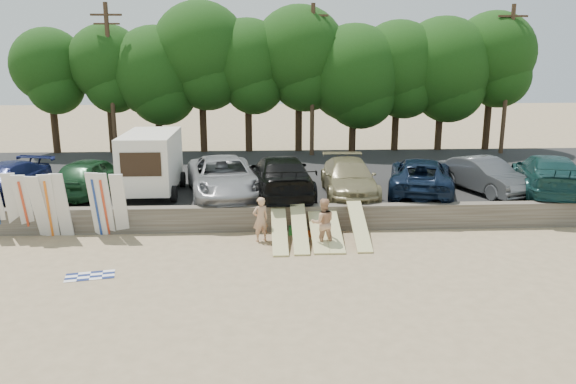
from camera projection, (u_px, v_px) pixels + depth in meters
name	position (u px, v px, depth m)	size (l,w,h in m)	color
ground	(296.00, 256.00, 19.46)	(120.00, 120.00, 0.00)	tan
seawall	(291.00, 218.00, 22.25)	(44.00, 0.50, 1.00)	#6B6356
parking_lot	(283.00, 180.00, 29.55)	(44.00, 14.50, 0.70)	#282828
treeline	(297.00, 63.00, 35.02)	(32.65, 6.50, 9.32)	#382616
utility_poles	(313.00, 77.00, 33.76)	(25.80, 0.26, 9.00)	#473321
box_trailer	(151.00, 160.00, 24.71)	(2.50, 4.38, 2.77)	white
car_0	(2.00, 182.00, 24.04)	(2.14, 5.27, 1.53)	#161D4D
car_1	(91.00, 176.00, 24.82)	(2.02, 5.02, 1.71)	#153A1E
car_2	(223.00, 177.00, 24.52)	(2.84, 6.17, 1.71)	#949498
car_3	(280.00, 176.00, 24.56)	(2.53, 6.23, 1.81)	black
car_4	(349.00, 178.00, 24.71)	(2.20, 5.42, 1.57)	#867C55
car_5	(421.00, 176.00, 25.07)	(2.65, 5.75, 1.60)	black
car_6	(485.00, 175.00, 25.33)	(1.64, 4.71, 1.55)	#4A4C4F
car_7	(548.00, 174.00, 25.04)	(2.47, 6.08, 1.77)	#153A39
surfboard_upright_1	(13.00, 205.00, 21.20)	(0.50, 0.06, 2.60)	silver
surfboard_upright_2	(24.00, 206.00, 21.15)	(0.50, 0.06, 2.60)	silver
surfboard_upright_3	(39.00, 207.00, 21.01)	(0.50, 0.06, 2.60)	silver
surfboard_upright_4	(48.00, 206.00, 21.06)	(0.50, 0.06, 2.60)	silver
surfboard_upright_5	(62.00, 205.00, 21.12)	(0.50, 0.06, 2.60)	silver
surfboard_upright_6	(97.00, 204.00, 21.23)	(0.50, 0.06, 2.60)	silver
surfboard_upright_7	(105.00, 204.00, 21.25)	(0.50, 0.06, 2.60)	silver
surfboard_upright_8	(120.00, 205.00, 21.24)	(0.50, 0.06, 2.60)	silver
surfboard_low_0	(279.00, 230.00, 20.60)	(0.56, 3.00, 0.07)	#D1C984
surfboard_low_1	(299.00, 228.00, 20.68)	(0.56, 3.00, 0.07)	#D1C984
surfboard_low_2	(318.00, 230.00, 20.86)	(0.56, 3.00, 0.07)	#D1C984
surfboard_low_3	(333.00, 230.00, 20.88)	(0.56, 3.00, 0.07)	#D1C984
surfboard_low_4	(359.00, 226.00, 20.90)	(0.56, 3.00, 0.07)	#D1C984
beachgoer_a	(260.00, 219.00, 20.82)	(0.62, 0.41, 1.70)	tan
beachgoer_b	(323.00, 223.00, 20.19)	(0.88, 0.69, 1.81)	tan
cooler	(294.00, 230.00, 21.75)	(0.38, 0.30, 0.32)	green
gear_bag	(306.00, 234.00, 21.51)	(0.30, 0.25, 0.22)	#D54E19
beach_towel	(90.00, 276.00, 17.70)	(1.50, 1.50, 0.00)	white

